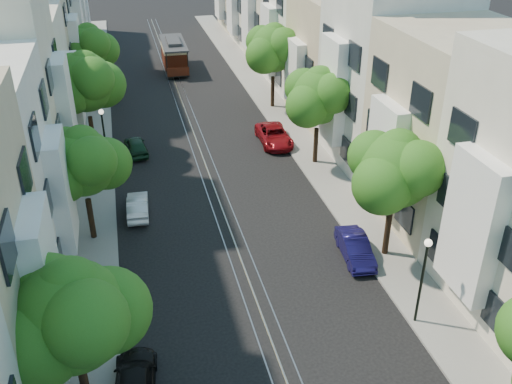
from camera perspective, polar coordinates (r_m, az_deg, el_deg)
ground at (r=44.30m, az=-6.41°, el=6.35°), size 200.00×200.00×0.00m
sidewalk_east at (r=45.63m, az=2.70°, el=7.27°), size 2.50×80.00×0.12m
sidewalk_west at (r=44.08m, az=-15.82°, el=5.37°), size 2.50×80.00×0.12m
rail_left at (r=44.24m, az=-7.12°, el=6.29°), size 0.06×80.00×0.02m
rail_slot at (r=44.29m, az=-6.41°, el=6.36°), size 0.06×80.00×0.02m
rail_right at (r=44.36m, az=-5.70°, el=6.43°), size 0.06×80.00×0.02m
lane_line at (r=44.30m, az=-6.41°, el=6.35°), size 0.08×80.00×0.01m
townhouses_east at (r=45.42m, az=8.66°, el=13.69°), size 7.75×72.00×12.00m
townhouses_west at (r=42.87m, az=-22.96°, el=10.71°), size 7.75×72.00×11.76m
tree_e_b at (r=27.59m, az=13.88°, el=1.98°), size 4.93×4.08×6.68m
tree_e_c at (r=36.91m, az=6.35°, el=9.34°), size 4.84×3.99×6.52m
tree_e_d at (r=46.86m, az=1.82°, el=14.06°), size 5.01×4.16×6.85m
tree_w_a at (r=19.15m, az=-17.82°, el=-11.93°), size 4.93×4.08×6.68m
tree_w_b at (r=29.52m, az=-16.87°, el=2.66°), size 4.72×3.87×6.27m
tree_w_c at (r=39.54m, az=-16.65°, el=10.36°), size 5.13×4.28×7.09m
tree_w_d at (r=50.24m, az=-16.33°, el=13.65°), size 4.84×3.99×6.52m
lamp_east at (r=24.43m, az=16.43°, el=-7.38°), size 0.32×0.32×4.16m
lamp_west at (r=37.44m, az=-14.98°, el=5.93°), size 0.32×0.32×4.16m
cable_car at (r=58.74m, az=-8.20°, el=13.58°), size 2.38×7.26×2.78m
parked_car_e_mid at (r=29.09m, az=9.89°, el=-5.54°), size 1.58×3.68×1.18m
parked_car_e_far at (r=41.17m, az=1.82°, el=5.67°), size 2.12×4.49×1.24m
parked_car_w_near at (r=22.57m, az=-12.01°, el=-18.04°), size 1.94×3.98×1.11m
parked_car_w_mid at (r=32.98m, az=-11.75°, el=-1.38°), size 1.32×3.36×1.09m
parked_car_w_far at (r=40.45m, az=-11.93°, el=4.53°), size 1.73×3.52×1.16m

